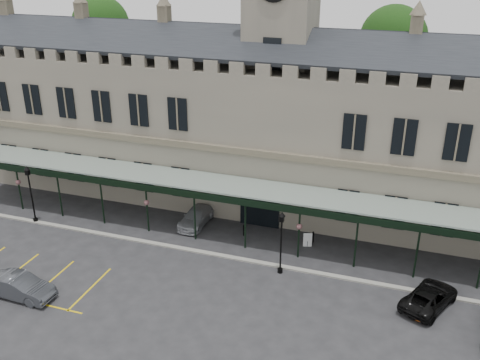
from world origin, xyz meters
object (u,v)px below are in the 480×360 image
(car_left_b, at_px, (20,287))
(car_taxi, at_px, (197,216))
(traffic_cone, at_px, (419,315))
(lamp_post_mid, at_px, (281,237))
(station_building, at_px, (278,130))
(clock_tower, at_px, (281,49))
(car_van, at_px, (429,297))
(sign_board, at_px, (308,240))
(lamp_post_left, at_px, (30,189))

(car_left_b, distance_m, car_taxi, 14.39)
(traffic_cone, bearing_deg, lamp_post_mid, 166.40)
(station_building, height_order, clock_tower, clock_tower)
(clock_tower, distance_m, car_van, 21.52)
(station_building, xyz_separation_m, sign_board, (4.34, -7.04, -5.92))
(lamp_post_left, bearing_deg, clock_tower, 30.90)
(station_building, relative_size, car_van, 12.85)
(traffic_cone, bearing_deg, clock_tower, 133.06)
(lamp_post_left, distance_m, car_van, 30.52)
(traffic_cone, height_order, car_taxi, car_taxi)
(station_building, relative_size, sign_board, 53.70)
(car_taxi, bearing_deg, lamp_post_left, -160.52)
(clock_tower, distance_m, car_taxi, 14.86)
(traffic_cone, bearing_deg, station_building, 133.25)
(station_building, height_order, lamp_post_left, station_building)
(traffic_cone, xyz_separation_m, car_van, (0.51, 1.59, 0.30))
(station_building, xyz_separation_m, lamp_post_mid, (3.30, -11.06, -3.70))
(clock_tower, bearing_deg, car_taxi, -127.04)
(traffic_cone, xyz_separation_m, sign_board, (-8.15, 6.24, 0.20))
(lamp_post_left, relative_size, car_taxi, 1.09)
(car_taxi, bearing_deg, traffic_cone, -19.69)
(clock_tower, height_order, lamp_post_mid, clock_tower)
(clock_tower, relative_size, lamp_post_left, 5.05)
(station_building, relative_size, lamp_post_left, 12.21)
(sign_board, height_order, car_van, car_van)
(station_building, xyz_separation_m, lamp_post_left, (-17.40, -10.33, -3.55))
(clock_tower, bearing_deg, sign_board, -58.67)
(lamp_post_mid, distance_m, sign_board, 4.70)
(lamp_post_left, distance_m, sign_board, 22.12)
(traffic_cone, distance_m, car_van, 1.70)
(clock_tower, xyz_separation_m, car_taxi, (-4.88, -6.46, -12.46))
(sign_board, xyz_separation_m, car_van, (8.66, -4.64, 0.10))
(traffic_cone, height_order, car_van, car_van)
(clock_tower, xyz_separation_m, lamp_post_left, (-17.40, -10.41, -10.20))
(traffic_cone, height_order, car_left_b, car_left_b)
(clock_tower, distance_m, lamp_post_left, 22.70)
(clock_tower, height_order, car_van, clock_tower)
(car_left_b, bearing_deg, car_van, -71.98)
(clock_tower, relative_size, traffic_cone, 35.18)
(car_left_b, bearing_deg, traffic_cone, -75.16)
(sign_board, relative_size, car_left_b, 0.24)
(sign_board, height_order, car_taxi, car_taxi)
(lamp_post_mid, bearing_deg, car_van, -3.72)
(station_building, distance_m, sign_board, 10.17)
(clock_tower, bearing_deg, traffic_cone, -46.94)
(lamp_post_left, relative_size, car_left_b, 1.06)
(sign_board, distance_m, car_left_b, 20.03)
(car_van, bearing_deg, lamp_post_mid, 21.48)
(lamp_post_left, bearing_deg, car_taxi, 17.50)
(station_building, height_order, lamp_post_mid, station_building)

